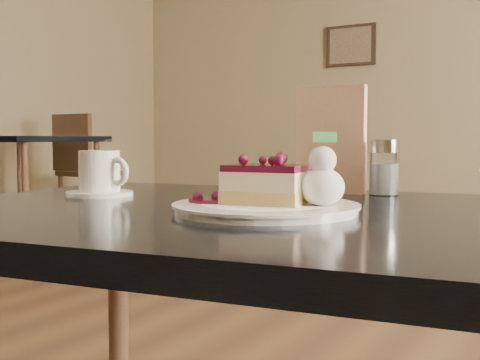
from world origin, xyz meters
The scene contains 10 objects.
main_table centered at (0.23, 0.06, 0.62)m, with size 1.19×0.88×0.69m.
dessert_plate centered at (0.24, 0.01, 0.69)m, with size 0.25×0.25×0.01m, color white.
cheesecake_slice centered at (0.24, 0.01, 0.73)m, with size 0.12×0.09×0.06m.
whipped_cream centered at (0.31, 0.03, 0.73)m, with size 0.06×0.06×0.05m.
berry_sauce centered at (0.16, 0.00, 0.70)m, with size 0.07×0.07×0.01m, color #3A071E.
coffee_set centered at (-0.14, 0.08, 0.72)m, with size 0.13×0.12×0.08m.
menu_card centered at (0.20, 0.34, 0.79)m, with size 0.13×0.03×0.20m, color beige.
sugar_shaker centered at (0.30, 0.34, 0.74)m, with size 0.06×0.06×0.10m.
napkin_stack centered at (0.07, 0.32, 0.71)m, with size 0.11×0.11×0.05m, color white.
bg_table_far_left centered at (-3.20, 2.40, 0.08)m, with size 1.12×1.96×1.30m.
Camera 1 is at (0.63, -0.72, 0.79)m, focal length 45.00 mm.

